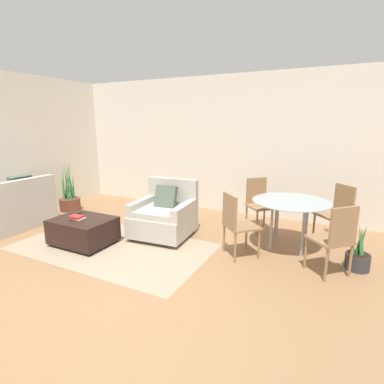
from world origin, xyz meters
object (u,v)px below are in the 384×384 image
book_stack (77,217)px  tv_remote_primary (78,214)px  armchair (164,216)px  couch (0,214)px  dining_chair_far_left (259,200)px  dining_table (291,206)px  dining_chair_far_right (338,210)px  dining_chair_near_left (236,221)px  ottoman (83,230)px  potted_plant_small (358,257)px  potted_plant (70,200)px  dining_chair_near_right (335,236)px

book_stack → tv_remote_primary: book_stack is taller
armchair → book_stack: 1.35m
couch → dining_chair_far_left: bearing=28.5°
dining_table → dining_chair_far_right: (0.62, 0.62, -0.13)m
dining_chair_far_right → dining_chair_near_left: bearing=-135.0°
dining_chair_far_left → dining_chair_far_right: same height
dining_table → ottoman: bearing=-156.3°
ottoman → dining_chair_far_left: bearing=40.0°
couch → dining_table: size_ratio=1.54×
dining_chair_far_left → dining_chair_near_left: bearing=-90.0°
potted_plant_small → tv_remote_primary: bearing=-168.5°
tv_remote_primary → dining_chair_far_left: bearing=34.6°
couch → ottoman: (1.66, 0.25, -0.10)m
dining_chair_near_left → couch: bearing=-167.3°
book_stack → potted_plant: bearing=141.8°
dining_table → potted_plant_small: size_ratio=1.79×
potted_plant → dining_chair_far_right: size_ratio=1.17×
dining_table → potted_plant_small: bearing=-17.5°
potted_plant → armchair: bearing=-7.8°
armchair → tv_remote_primary: (-1.19, -0.71, 0.07)m
ottoman → potted_plant_small: 3.87m
ottoman → book_stack: 0.22m
armchair → dining_chair_far_right: 2.73m
armchair → dining_chair_far_right: size_ratio=1.07×
dining_chair_near_right → dining_chair_far_left: (-1.24, 1.24, 0.00)m
ottoman → dining_chair_far_right: dining_chair_far_right is taller
tv_remote_primary → dining_chair_far_right: 4.10m
tv_remote_primary → ottoman: bearing=-29.7°
couch → ottoman: bearing=8.4°
couch → dining_chair_near_right: size_ratio=1.90×
dining_table → dining_chair_far_left: bearing=135.0°
armchair → dining_table: bearing=11.4°
armchair → dining_chair_far_left: bearing=37.8°
potted_plant → potted_plant_small: 5.42m
armchair → tv_remote_primary: 1.39m
tv_remote_primary → dining_chair_near_left: 2.53m
couch → tv_remote_primary: couch is taller
book_stack → tv_remote_primary: size_ratio=1.43×
potted_plant → tv_remote_primary: bearing=-37.2°
dining_table → dining_chair_far_left: 0.88m
dining_chair_far_left → dining_table: bearing=-45.0°
armchair → potted_plant_small: (2.82, 0.10, -0.18)m
book_stack → dining_chair_far_left: (2.29, 1.91, 0.09)m
couch → dining_chair_near_right: (5.13, 0.88, 0.20)m
potted_plant → dining_chair_far_right: bearing=7.2°
dining_chair_far_left → book_stack: bearing=-140.2°
armchair → potted_plant_small: armchair is taller
potted_plant → couch: bearing=-89.8°
ottoman → dining_chair_near_right: size_ratio=0.98×
dining_chair_near_left → potted_plant_small: bearing=12.4°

